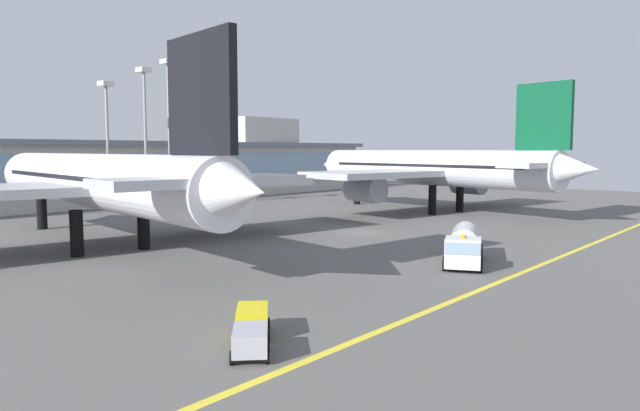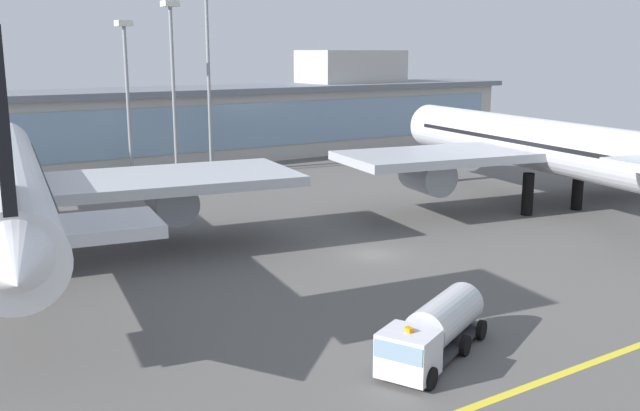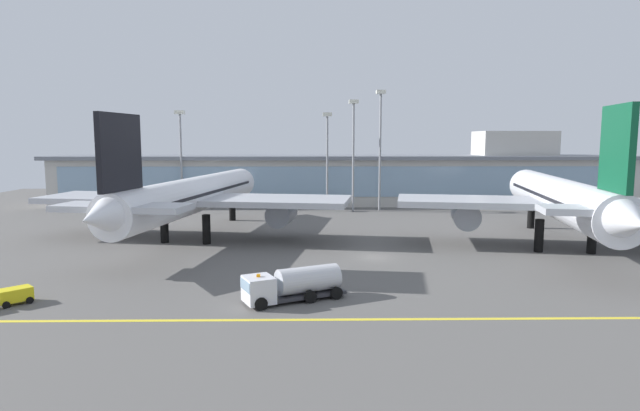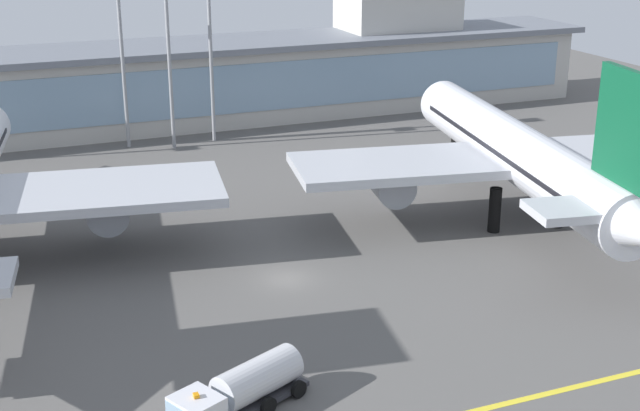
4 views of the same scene
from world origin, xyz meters
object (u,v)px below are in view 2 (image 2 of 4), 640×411
at_px(fuel_tanker_truck, 433,331).
at_px(apron_light_mast_far_east, 126,73).
at_px(airliner_near_left, 8,186).
at_px(apron_light_mast_west, 172,62).
at_px(apron_light_mast_centre, 208,53).
at_px(airliner_near_right, 536,145).

relative_size(fuel_tanker_truck, apron_light_mast_far_east, 0.48).
height_order(airliner_near_left, apron_light_mast_west, apron_light_mast_west).
height_order(apron_light_mast_west, apron_light_mast_centre, apron_light_mast_centre).
xyz_separation_m(airliner_near_left, apron_light_mast_centre, (30.09, 30.60, 9.31)).
height_order(fuel_tanker_truck, apron_light_mast_centre, apron_light_mast_centre).
xyz_separation_m(apron_light_mast_west, apron_light_mast_centre, (5.38, 1.39, 1.09)).
bearing_deg(airliner_near_left, airliner_near_right, -88.97).
xyz_separation_m(airliner_near_right, apron_light_mast_far_east, (-28.85, 38.66, 6.68)).
xyz_separation_m(apron_light_mast_west, apron_light_mast_far_east, (-5.00, 2.39, -1.31)).
relative_size(apron_light_mast_centre, apron_light_mast_far_east, 1.22).
bearing_deg(apron_light_mast_west, airliner_near_left, -130.22).
distance_m(airliner_near_right, apron_light_mast_west, 44.14).
xyz_separation_m(airliner_near_left, apron_light_mast_far_east, (19.71, 31.60, 6.91)).
bearing_deg(airliner_near_left, apron_light_mast_centre, -35.22).
height_order(airliner_near_right, apron_light_mast_centre, apron_light_mast_centre).
height_order(airliner_near_left, apron_light_mast_far_east, apron_light_mast_far_east).
distance_m(fuel_tanker_truck, apron_light_mast_centre, 63.31).
bearing_deg(fuel_tanker_truck, airliner_near_left, -88.01).
bearing_deg(fuel_tanker_truck, apron_light_mast_far_east, -119.47).
bearing_deg(apron_light_mast_far_east, fuel_tanker_truck, -94.61).
bearing_deg(apron_light_mast_far_east, apron_light_mast_west, -25.57).
height_order(airliner_near_left, fuel_tanker_truck, airliner_near_left).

